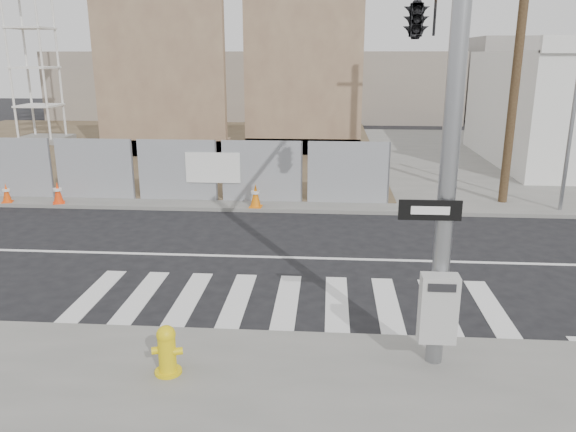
# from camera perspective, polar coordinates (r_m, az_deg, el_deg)

# --- Properties ---
(ground) EXTENTS (100.00, 100.00, 0.00)m
(ground) POSITION_cam_1_polar(r_m,az_deg,el_deg) (13.71, 0.69, -4.27)
(ground) COLOR black
(ground) RESTS_ON ground
(sidewalk_far) EXTENTS (50.00, 20.00, 0.12)m
(sidewalk_far) POSITION_cam_1_polar(r_m,az_deg,el_deg) (27.26, 2.55, 6.10)
(sidewalk_far) COLOR slate
(sidewalk_far) RESTS_ON ground
(signal_pole) EXTENTS (0.96, 5.87, 7.00)m
(signal_pole) POSITION_cam_1_polar(r_m,az_deg,el_deg) (10.92, 13.75, 15.71)
(signal_pole) COLOR gray
(signal_pole) RESTS_ON sidewalk_near
(far_signal_pole) EXTENTS (0.16, 0.20, 5.60)m
(far_signal_pole) POSITION_cam_1_polar(r_m,az_deg,el_deg) (18.91, 27.15, 10.45)
(far_signal_pole) COLOR gray
(far_signal_pole) RESTS_ON sidewalk_far
(chain_link_fence) EXTENTS (24.60, 0.04, 2.00)m
(chain_link_fence) POSITION_cam_1_polar(r_m,az_deg,el_deg) (21.16, -26.56, 4.44)
(chain_link_fence) COLOR gray
(chain_link_fence) RESTS_ON sidewalk_far
(concrete_wall_left) EXTENTS (6.00, 1.30, 8.00)m
(concrete_wall_left) POSITION_cam_1_polar(r_m,az_deg,el_deg) (27.10, -12.77, 12.74)
(concrete_wall_left) COLOR brown
(concrete_wall_left) RESTS_ON sidewalk_far
(concrete_wall_right) EXTENTS (5.50, 1.30, 8.00)m
(concrete_wall_right) POSITION_cam_1_polar(r_m,az_deg,el_deg) (26.98, 1.56, 13.10)
(concrete_wall_right) COLOR brown
(concrete_wall_right) RESTS_ON sidewalk_far
(utility_pole_right) EXTENTS (1.60, 0.28, 10.00)m
(utility_pole_right) POSITION_cam_1_polar(r_m,az_deg,el_deg) (19.21, 22.49, 16.21)
(utility_pole_right) COLOR #4D3B24
(utility_pole_right) RESTS_ON sidewalk_far
(fire_hydrant) EXTENTS (0.52, 0.52, 0.78)m
(fire_hydrant) POSITION_cam_1_polar(r_m,az_deg,el_deg) (8.83, -12.20, -13.15)
(fire_hydrant) COLOR yellow
(fire_hydrant) RESTS_ON sidewalk_near
(traffic_cone_b) EXTENTS (0.41, 0.41, 0.63)m
(traffic_cone_b) POSITION_cam_1_polar(r_m,az_deg,el_deg) (20.49, -26.69, 2.10)
(traffic_cone_b) COLOR #EA4A0C
(traffic_cone_b) RESTS_ON sidewalk_far
(traffic_cone_c) EXTENTS (0.48, 0.48, 0.71)m
(traffic_cone_c) POSITION_cam_1_polar(r_m,az_deg,el_deg) (19.65, -22.34, 2.19)
(traffic_cone_c) COLOR #F83D0D
(traffic_cone_c) RESTS_ON sidewalk_far
(traffic_cone_d) EXTENTS (0.40, 0.40, 0.75)m
(traffic_cone_d) POSITION_cam_1_polar(r_m,az_deg,el_deg) (17.73, -3.31, 2.06)
(traffic_cone_d) COLOR orange
(traffic_cone_d) RESTS_ON sidewalk_far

